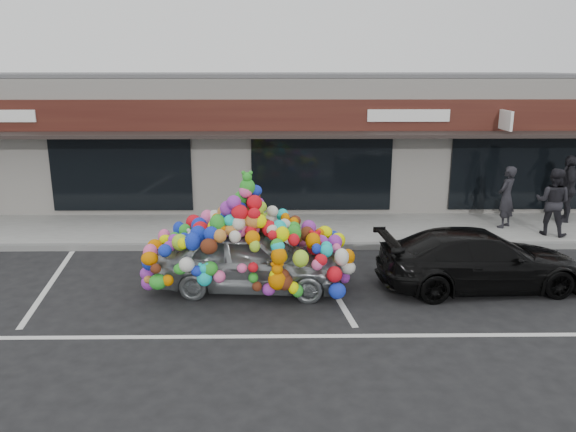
{
  "coord_description": "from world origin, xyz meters",
  "views": [
    {
      "loc": [
        1.78,
        -11.15,
        4.53
      ],
      "look_at": [
        1.94,
        1.4,
        1.18
      ],
      "focal_mm": 35.0,
      "sensor_mm": 36.0,
      "label": 1
    }
  ],
  "objects_px": {
    "toy_car": "(249,251)",
    "pedestrian_b": "(553,202)",
    "pedestrian_a": "(506,197)",
    "black_sedan": "(480,260)",
    "pedestrian_c": "(567,189)"
  },
  "relations": [
    {
      "from": "pedestrian_a",
      "to": "pedestrian_c",
      "type": "distance_m",
      "value": 2.1
    },
    {
      "from": "pedestrian_a",
      "to": "pedestrian_b",
      "type": "height_order",
      "value": "pedestrian_b"
    },
    {
      "from": "black_sedan",
      "to": "pedestrian_a",
      "type": "height_order",
      "value": "pedestrian_a"
    },
    {
      "from": "toy_car",
      "to": "pedestrian_a",
      "type": "relative_size",
      "value": 2.47
    },
    {
      "from": "pedestrian_a",
      "to": "black_sedan",
      "type": "bearing_deg",
      "value": 18.85
    },
    {
      "from": "pedestrian_a",
      "to": "pedestrian_b",
      "type": "bearing_deg",
      "value": 99.18
    },
    {
      "from": "toy_car",
      "to": "pedestrian_b",
      "type": "height_order",
      "value": "toy_car"
    },
    {
      "from": "pedestrian_b",
      "to": "pedestrian_c",
      "type": "height_order",
      "value": "pedestrian_c"
    },
    {
      "from": "black_sedan",
      "to": "pedestrian_b",
      "type": "bearing_deg",
      "value": -47.05
    },
    {
      "from": "toy_car",
      "to": "pedestrian_c",
      "type": "height_order",
      "value": "toy_car"
    },
    {
      "from": "pedestrian_a",
      "to": "pedestrian_c",
      "type": "relative_size",
      "value": 0.9
    },
    {
      "from": "black_sedan",
      "to": "pedestrian_b",
      "type": "xyz_separation_m",
      "value": [
        3.07,
        3.35,
        0.43
      ]
    },
    {
      "from": "black_sedan",
      "to": "pedestrian_c",
      "type": "distance_m",
      "value": 6.26
    },
    {
      "from": "black_sedan",
      "to": "pedestrian_b",
      "type": "distance_m",
      "value": 4.56
    },
    {
      "from": "pedestrian_b",
      "to": "pedestrian_c",
      "type": "xyz_separation_m",
      "value": [
        1.05,
        1.34,
        0.07
      ]
    }
  ]
}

